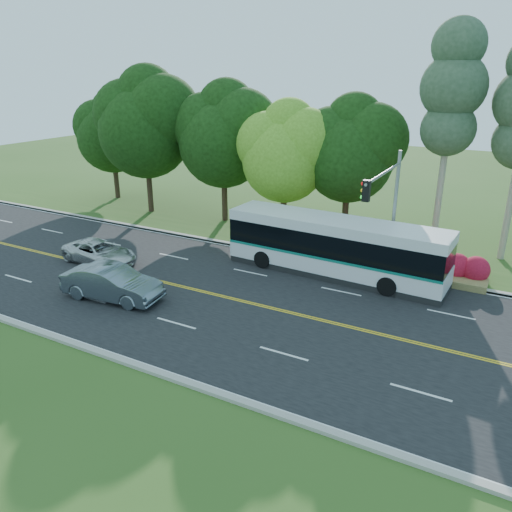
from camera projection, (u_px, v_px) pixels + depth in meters
The scene contains 12 objects.
ground at pixel (225, 297), 25.66m from camera, with size 120.00×120.00×0.00m, color #31551C.
road at pixel (225, 297), 25.65m from camera, with size 60.00×14.00×0.02m, color black.
curb_north at pixel (285, 254), 31.51m from camera, with size 60.00×0.30×0.15m, color #A5A195.
curb_south at pixel (130, 363), 19.75m from camera, with size 60.00×0.30×0.15m, color #A5A195.
grass_verge at pixel (297, 246), 33.04m from camera, with size 60.00×4.00×0.10m, color #31551C.
lane_markings at pixel (224, 297), 25.69m from camera, with size 57.60×13.82×0.00m.
tree_row at pixel (252, 133), 35.59m from camera, with size 44.70×9.10×13.84m.
bougainvillea_hedge at pixel (405, 259), 28.89m from camera, with size 9.50×2.25×1.50m.
traffic_signal at pixel (387, 201), 25.55m from camera, with size 0.42×6.10×7.00m.
transit_bus at pixel (334, 248), 27.97m from camera, with size 12.54×3.28×3.25m.
sedan at pixel (112, 283), 25.18m from camera, with size 1.82×5.23×1.72m, color slate.
suv at pixel (99, 252), 29.96m from camera, with size 2.25×4.88×1.36m, color silver.
Camera 1 is at (12.53, -19.69, 10.98)m, focal length 35.00 mm.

